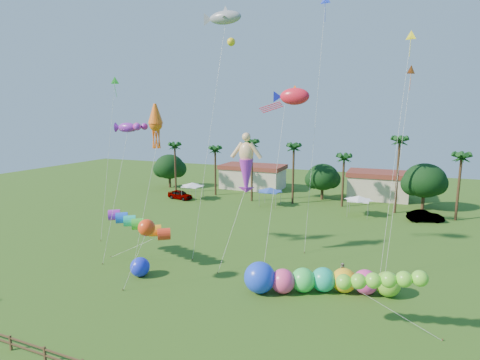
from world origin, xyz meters
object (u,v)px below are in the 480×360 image
at_px(spectator_b, 342,271).
at_px(car_b, 425,216).
at_px(car_a, 180,195).
at_px(blue_ball, 140,267).
at_px(caterpillar_inflatable, 315,280).

bearing_deg(spectator_b, car_b, 132.07).
distance_m(car_a, car_b, 39.26).
bearing_deg(car_b, blue_ball, 121.37).
distance_m(spectator_b, blue_ball, 18.47).
xyz_separation_m(car_a, blue_ball, (13.84, -29.23, 0.09)).
height_order(car_a, caterpillar_inflatable, caterpillar_inflatable).
distance_m(car_b, blue_ball, 39.50).
bearing_deg(caterpillar_inflatable, blue_ball, 170.71).
relative_size(car_a, car_b, 1.00).
bearing_deg(car_a, caterpillar_inflatable, -120.92).
bearing_deg(blue_ball, car_a, 115.33).
bearing_deg(car_b, spectator_b, 142.58).
xyz_separation_m(car_a, spectator_b, (31.14, -22.76, -0.02)).
height_order(car_a, spectator_b, car_a).
distance_m(car_b, caterpillar_inflatable, 28.98).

